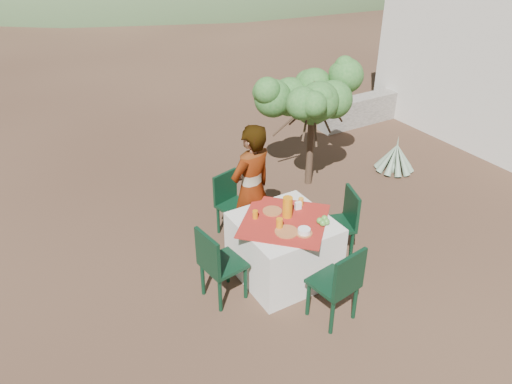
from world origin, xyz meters
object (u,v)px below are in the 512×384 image
at_px(person, 251,190).
at_px(shrub_tree, 314,101).
at_px(chair_right, 342,221).
at_px(chair_left, 217,263).
at_px(chair_far, 231,201).
at_px(table, 283,248).
at_px(juice_pitcher, 288,207).
at_px(chair_near, 339,283).
at_px(agave, 395,158).

relative_size(person, shrub_tree, 1.01).
bearing_deg(chair_right, chair_left, -72.39).
height_order(chair_far, shrub_tree, shrub_tree).
relative_size(table, shrub_tree, 0.77).
bearing_deg(chair_far, person, -98.09).
xyz_separation_m(person, juice_pitcher, (0.12, -0.61, 0.04)).
xyz_separation_m(chair_right, juice_pitcher, (-0.75, 0.09, 0.39)).
xyz_separation_m(chair_near, chair_left, (-0.92, 0.93, -0.01)).
bearing_deg(agave, shrub_tree, 163.01).
bearing_deg(chair_far, chair_left, -139.47).
height_order(chair_near, chair_right, chair_near).
bearing_deg(table, chair_right, -2.50).
bearing_deg(chair_left, shrub_tree, -63.10).
bearing_deg(chair_near, agave, -151.70).
bearing_deg(chair_near, chair_left, -53.65).
bearing_deg(chair_right, chair_near, -21.57).
relative_size(chair_left, juice_pitcher, 3.67).
bearing_deg(shrub_tree, agave, -16.99).
bearing_deg(agave, chair_far, -177.03).
height_order(chair_far, chair_near, chair_near).
xyz_separation_m(chair_right, person, (-0.87, 0.70, 0.35)).
xyz_separation_m(chair_left, chair_right, (1.69, -0.03, -0.01)).
bearing_deg(agave, person, -168.83).
xyz_separation_m(chair_near, chair_right, (0.76, 0.90, -0.02)).
xyz_separation_m(table, chair_near, (0.06, -0.94, 0.14)).
xyz_separation_m(table, chair_right, (0.82, -0.04, 0.12)).
bearing_deg(chair_left, juice_pitcher, -94.15).
distance_m(table, shrub_tree, 2.53).
relative_size(chair_far, person, 0.50).
bearing_deg(agave, chair_left, -161.91).
distance_m(chair_far, agave, 3.15).
xyz_separation_m(chair_left, person, (0.81, 0.66, 0.34)).
bearing_deg(person, agave, 177.17).
bearing_deg(juice_pitcher, chair_right, -6.86).
bearing_deg(table, agave, 22.72).
bearing_deg(agave, table, -157.28).
distance_m(chair_far, shrub_tree, 2.01).
xyz_separation_m(chair_near, juice_pitcher, (0.01, 0.99, 0.37)).
bearing_deg(chair_right, chair_far, -122.20).
xyz_separation_m(table, shrub_tree, (1.62, 1.70, 0.95)).
relative_size(chair_right, shrub_tree, 0.54).
height_order(chair_left, person, person).
distance_m(table, agave, 3.29).
distance_m(chair_right, person, 1.17).
bearing_deg(shrub_tree, table, -133.54).
height_order(table, chair_far, chair_far).
relative_size(chair_left, person, 0.54).
xyz_separation_m(chair_right, agave, (2.21, 1.31, -0.27)).
distance_m(chair_near, chair_left, 1.31).
height_order(shrub_tree, agave, shrub_tree).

